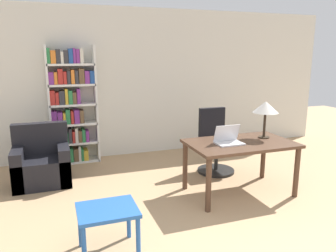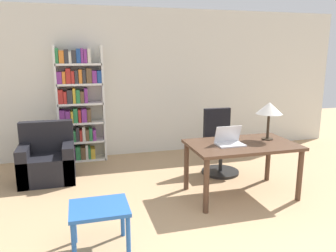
# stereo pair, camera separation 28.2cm
# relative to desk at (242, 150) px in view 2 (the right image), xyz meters

# --- Properties ---
(wall_back) EXTENTS (8.00, 0.06, 2.70)m
(wall_back) POSITION_rel_desk_xyz_m (-0.82, 2.30, 0.73)
(wall_back) COLOR silver
(wall_back) RESTS_ON ground_plane
(desk) EXTENTS (1.42, 0.86, 0.72)m
(desk) POSITION_rel_desk_xyz_m (0.00, 0.00, 0.00)
(desk) COLOR #4C3323
(desk) RESTS_ON ground_plane
(laptop) EXTENTS (0.35, 0.24, 0.24)m
(laptop) POSITION_rel_desk_xyz_m (-0.19, -0.01, 0.15)
(laptop) COLOR silver
(laptop) RESTS_ON desk
(table_lamp) EXTENTS (0.35, 0.35, 0.52)m
(table_lamp) POSITION_rel_desk_xyz_m (0.44, 0.10, 0.52)
(table_lamp) COLOR #2D2319
(table_lamp) RESTS_ON desk
(office_chair) EXTENTS (0.60, 0.60, 1.03)m
(office_chair) POSITION_rel_desk_xyz_m (0.09, 0.90, -0.20)
(office_chair) COLOR black
(office_chair) RESTS_ON ground_plane
(side_table_blue) EXTENTS (0.56, 0.47, 0.46)m
(side_table_blue) POSITION_rel_desk_xyz_m (-1.93, -0.81, -0.24)
(side_table_blue) COLOR #2356A3
(side_table_blue) RESTS_ON ground_plane
(armchair) EXTENTS (0.79, 0.64, 0.88)m
(armchair) POSITION_rel_desk_xyz_m (-2.56, 1.26, -0.33)
(armchair) COLOR black
(armchair) RESTS_ON ground_plane
(bookshelf) EXTENTS (0.81, 0.28, 2.03)m
(bookshelf) POSITION_rel_desk_xyz_m (-2.06, 2.11, 0.37)
(bookshelf) COLOR white
(bookshelf) RESTS_ON ground_plane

